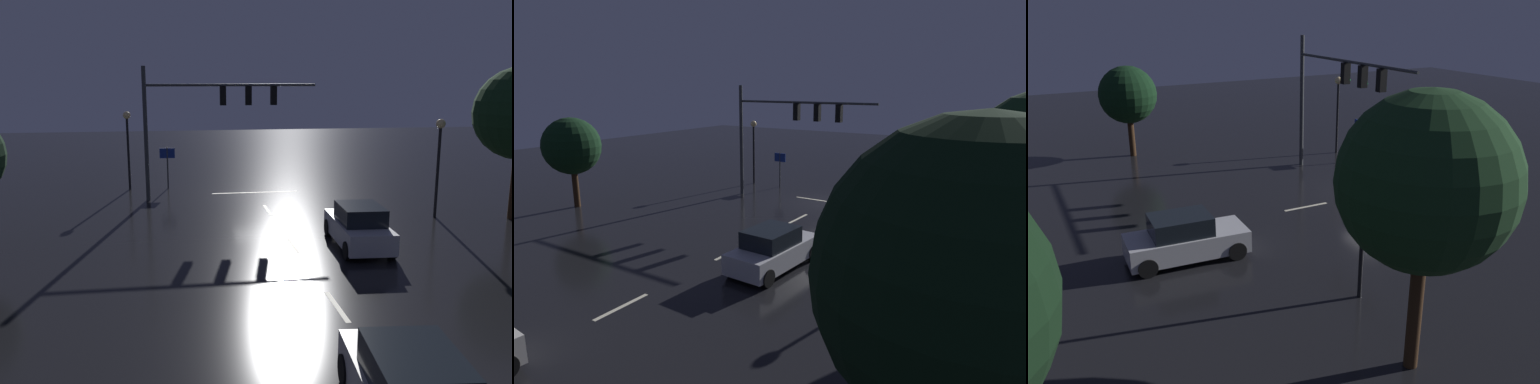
# 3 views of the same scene
# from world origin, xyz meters

# --- Properties ---
(ground_plane) EXTENTS (80.00, 80.00, 0.00)m
(ground_plane) POSITION_xyz_m (0.00, 0.00, 0.00)
(ground_plane) COLOR black
(traffic_signal_assembly) EXTENTS (9.32, 0.47, 7.16)m
(traffic_signal_assembly) POSITION_xyz_m (2.73, 0.78, 4.97)
(traffic_signal_assembly) COLOR #383A3D
(traffic_signal_assembly) RESTS_ON ground_plane
(lane_dash_far) EXTENTS (0.16, 2.20, 0.01)m
(lane_dash_far) POSITION_xyz_m (0.00, 4.00, 0.00)
(lane_dash_far) COLOR beige
(lane_dash_far) RESTS_ON ground_plane
(lane_dash_mid) EXTENTS (0.16, 2.20, 0.01)m
(lane_dash_mid) POSITION_xyz_m (0.00, 10.00, 0.00)
(lane_dash_mid) COLOR beige
(lane_dash_mid) RESTS_ON ground_plane
(lane_dash_near) EXTENTS (0.16, 2.20, 0.01)m
(lane_dash_near) POSITION_xyz_m (0.00, 16.00, 0.00)
(lane_dash_near) COLOR beige
(lane_dash_near) RESTS_ON ground_plane
(stop_bar) EXTENTS (5.00, 0.16, 0.01)m
(stop_bar) POSITION_xyz_m (0.00, -0.41, 0.00)
(stop_bar) COLOR beige
(stop_bar) RESTS_ON ground_plane
(car_approaching) EXTENTS (2.11, 4.45, 1.70)m
(car_approaching) POSITION_xyz_m (-2.52, 10.49, 0.80)
(car_approaching) COLOR #B7B7BC
(car_approaching) RESTS_ON ground_plane
(street_lamp_left_kerb) EXTENTS (0.44, 0.44, 4.68)m
(street_lamp_left_kerb) POSITION_xyz_m (-7.69, 6.55, 3.31)
(street_lamp_left_kerb) COLOR black
(street_lamp_left_kerb) RESTS_ON ground_plane
(street_lamp_right_kerb) EXTENTS (0.44, 0.44, 4.64)m
(street_lamp_right_kerb) POSITION_xyz_m (7.28, -2.41, 3.28)
(street_lamp_right_kerb) COLOR black
(street_lamp_right_kerb) RESTS_ON ground_plane
(route_sign) EXTENTS (0.90, 0.10, 2.49)m
(route_sign) POSITION_xyz_m (5.01, -2.42, 1.80)
(route_sign) COLOR #383A3D
(route_sign) RESTS_ON ground_plane
(tree_left_near) EXTENTS (5.17, 5.17, 6.91)m
(tree_left_near) POSITION_xyz_m (-10.79, 17.80, 4.32)
(tree_left_near) COLOR #382314
(tree_left_near) RESTS_ON ground_plane
(tree_right_near) EXTENTS (3.35, 3.35, 5.36)m
(tree_right_near) POSITION_xyz_m (12.52, 8.83, 3.67)
(tree_right_near) COLOR #382314
(tree_right_near) RESTS_ON ground_plane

